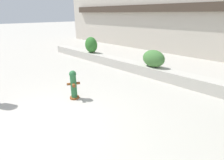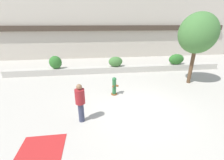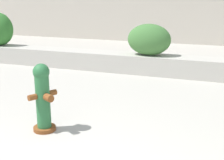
% 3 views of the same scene
% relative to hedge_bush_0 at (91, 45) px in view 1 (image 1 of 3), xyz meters
% --- Properties ---
extents(ground_plane, '(120.00, 120.00, 0.00)m').
position_rel_hedge_bush_0_xyz_m(ground_plane, '(5.03, -6.00, -1.01)').
color(ground_plane, '#B2ADA3').
extents(planter_wall_low, '(18.00, 0.70, 0.50)m').
position_rel_hedge_bush_0_xyz_m(planter_wall_low, '(5.03, 0.00, -0.76)').
color(planter_wall_low, '#B7B2A8').
rests_on(planter_wall_low, ground).
extents(hedge_bush_0, '(0.97, 0.69, 1.03)m').
position_rel_hedge_bush_0_xyz_m(hedge_bush_0, '(0.00, 0.00, 0.00)').
color(hedge_bush_0, '#2D6B28').
rests_on(hedge_bush_0, planter_wall_low).
extents(hedge_bush_1, '(1.16, 0.70, 0.83)m').
position_rel_hedge_bush_0_xyz_m(hedge_bush_1, '(4.83, 0.00, -0.10)').
color(hedge_bush_1, '#427538').
rests_on(hedge_bush_1, planter_wall_low).
extents(fire_hydrant, '(0.49, 0.48, 1.08)m').
position_rel_hedge_bush_0_xyz_m(fire_hydrant, '(4.13, -4.15, -0.46)').
color(fire_hydrant, brown).
rests_on(fire_hydrant, ground).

